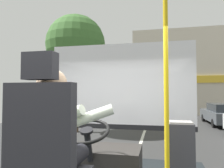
{
  "coord_description": "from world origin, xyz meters",
  "views": [
    {
      "loc": [
        0.63,
        -1.95,
        1.88
      ],
      "look_at": [
        -0.1,
        1.41,
        2.03
      ],
      "focal_mm": 33.52,
      "sensor_mm": 36.0,
      "label": 1
    }
  ],
  "objects": [
    {
      "name": "handrail_pole",
      "position": [
        0.71,
        0.03,
        1.8
      ],
      "size": [
        0.04,
        0.04,
        2.0
      ],
      "color": "gold",
      "rests_on": "bus_floor"
    },
    {
      "name": "fare_box",
      "position": [
        0.87,
        0.37,
        1.19
      ],
      "size": [
        0.25,
        0.22,
        0.79
      ],
      "color": "#333338",
      "rests_on": "bus_floor"
    },
    {
      "name": "street_tree",
      "position": [
        -3.3,
        7.7,
        4.27
      ],
      "size": [
        2.91,
        2.91,
        5.76
      ],
      "color": "#4C3828",
      "rests_on": "ground"
    },
    {
      "name": "ground",
      "position": [
        0.0,
        8.8,
        -0.02
      ],
      "size": [
        18.0,
        44.0,
        0.06
      ],
      "color": "#303030"
    },
    {
      "name": "bus_driver",
      "position": [
        -0.13,
        -0.5,
        1.58
      ],
      "size": [
        0.82,
        0.56,
        0.77
      ],
      "color": "black",
      "rests_on": "driver_seat"
    },
    {
      "name": "driver_seat",
      "position": [
        -0.13,
        -0.6,
        1.38
      ],
      "size": [
        0.48,
        0.48,
        1.35
      ],
      "color": "black",
      "rests_on": "bus_floor"
    },
    {
      "name": "steering_console",
      "position": [
        -0.13,
        0.63,
        1.02
      ],
      "size": [
        1.1,
        0.94,
        0.78
      ],
      "color": "#282623",
      "rests_on": "bus_floor"
    },
    {
      "name": "shop_building",
      "position": [
        5.31,
        19.06,
        3.77
      ],
      "size": [
        13.65,
        4.77,
        7.55
      ],
      "color": "#BCB29E",
      "rests_on": "ground"
    },
    {
      "name": "windshield_panel",
      "position": [
        0.0,
        1.62,
        1.84
      ],
      "size": [
        2.5,
        0.08,
        1.48
      ],
      "color": "silver"
    }
  ]
}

